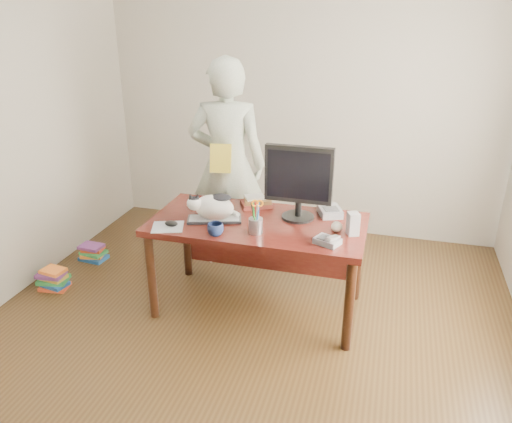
% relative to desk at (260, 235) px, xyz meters
% --- Properties ---
extents(room, '(4.50, 4.50, 4.50)m').
position_rel_desk_xyz_m(room, '(0.00, -0.68, 0.75)').
color(room, black).
rests_on(room, ground).
extents(desk, '(1.60, 0.80, 0.75)m').
position_rel_desk_xyz_m(desk, '(0.00, 0.00, 0.00)').
color(desk, black).
rests_on(desk, ground).
extents(keyboard, '(0.43, 0.27, 0.02)m').
position_rel_desk_xyz_m(keyboard, '(-0.32, -0.15, 0.16)').
color(keyboard, black).
rests_on(keyboard, desk).
extents(cat, '(0.38, 0.28, 0.22)m').
position_rel_desk_xyz_m(cat, '(-0.33, -0.16, 0.26)').
color(cat, white).
rests_on(cat, keyboard).
extents(monitor, '(0.50, 0.25, 0.57)m').
position_rel_desk_xyz_m(monitor, '(0.28, 0.04, 0.47)').
color(monitor, black).
rests_on(monitor, desk).
extents(pen_cup, '(0.12, 0.12, 0.25)m').
position_rel_desk_xyz_m(pen_cup, '(0.04, -0.28, 0.22)').
color(pen_cup, '#939298').
rests_on(pen_cup, desk).
extents(mousepad, '(0.28, 0.26, 0.01)m').
position_rel_desk_xyz_m(mousepad, '(-0.60, -0.36, 0.15)').
color(mousepad, '#A9AFB5').
rests_on(mousepad, desk).
extents(mouse, '(0.12, 0.09, 0.04)m').
position_rel_desk_xyz_m(mouse, '(-0.58, -0.34, 0.17)').
color(mouse, black).
rests_on(mouse, mousepad).
extents(coffee_mug, '(0.16, 0.16, 0.09)m').
position_rel_desk_xyz_m(coffee_mug, '(-0.22, -0.39, 0.19)').
color(coffee_mug, '#0D1635').
rests_on(coffee_mug, desk).
extents(phone, '(0.20, 0.17, 0.08)m').
position_rel_desk_xyz_m(phone, '(0.56, -0.32, 0.17)').
color(phone, slate).
rests_on(phone, desk).
extents(speaker, '(0.10, 0.11, 0.16)m').
position_rel_desk_xyz_m(speaker, '(0.70, -0.12, 0.23)').
color(speaker, '#98989B').
rests_on(speaker, desk).
extents(baseball, '(0.08, 0.08, 0.08)m').
position_rel_desk_xyz_m(baseball, '(0.59, -0.10, 0.19)').
color(baseball, '#EBE6CC').
rests_on(baseball, desk).
extents(book_stack, '(0.29, 0.26, 0.09)m').
position_rel_desk_xyz_m(book_stack, '(-0.09, 0.21, 0.19)').
color(book_stack, '#501B15').
rests_on(book_stack, desk).
extents(calculator, '(0.23, 0.26, 0.06)m').
position_rel_desk_xyz_m(calculator, '(0.50, 0.19, 0.18)').
color(calculator, slate).
rests_on(calculator, desk).
extents(person, '(0.75, 0.55, 1.87)m').
position_rel_desk_xyz_m(person, '(-0.47, 0.62, 0.34)').
color(person, silver).
rests_on(person, ground).
extents(held_book, '(0.19, 0.13, 0.25)m').
position_rel_desk_xyz_m(held_book, '(-0.47, 0.45, 0.45)').
color(held_book, gold).
rests_on(held_book, person).
extents(book_pile_a, '(0.27, 0.22, 0.18)m').
position_rel_desk_xyz_m(book_pile_a, '(-1.75, -0.28, -0.51)').
color(book_pile_a, '#BD3B1B').
rests_on(book_pile_a, ground).
extents(book_pile_b, '(0.26, 0.20, 0.15)m').
position_rel_desk_xyz_m(book_pile_b, '(-1.72, 0.27, -0.53)').
color(book_pile_b, '#17488C').
rests_on(book_pile_b, ground).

